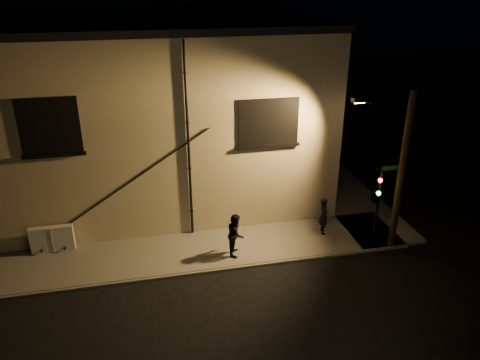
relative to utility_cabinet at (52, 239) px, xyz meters
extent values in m
plane|color=black|center=(7.61, -2.70, -0.69)|extent=(90.00, 90.00, 0.00)
cube|color=#5C5A53|center=(4.61, -1.20, -0.63)|extent=(20.00, 3.00, 0.12)
cube|color=#5C5A53|center=(14.11, 5.30, -0.63)|extent=(3.00, 16.00, 0.12)
cube|color=tan|center=(4.61, 6.30, 3.56)|extent=(16.00, 12.00, 8.50)
cube|color=black|center=(4.61, 6.30, 7.96)|extent=(16.20, 12.20, 0.30)
cube|color=black|center=(0.61, 0.28, 4.71)|extent=(2.20, 0.10, 2.20)
cube|color=black|center=(0.61, 0.29, 4.71)|extent=(1.98, 0.05, 1.98)
cube|color=black|center=(9.21, 0.28, 4.31)|extent=(2.60, 0.10, 2.00)
cube|color=#A5B28C|center=(9.21, 0.29, 4.31)|extent=(2.38, 0.05, 1.78)
cylinder|color=black|center=(5.81, 0.22, 3.62)|extent=(0.11, 0.11, 8.30)
cylinder|color=black|center=(3.61, 0.25, 2.31)|extent=(5.96, 0.04, 3.75)
cylinder|color=black|center=(3.73, 0.25, 2.37)|extent=(5.96, 0.04, 3.75)
cube|color=beige|center=(0.00, 0.00, 0.00)|extent=(1.72, 0.29, 1.13)
imported|color=black|center=(11.47, -1.01, 0.28)|extent=(0.50, 0.68, 1.70)
imported|color=black|center=(7.34, -1.80, 0.33)|extent=(0.90, 1.03, 1.79)
cylinder|color=black|center=(13.21, -2.34, 1.13)|extent=(0.12, 0.12, 3.40)
imported|color=black|center=(12.99, -2.46, 1.86)|extent=(0.72, 2.09, 0.83)
sphere|color=#FF140C|center=(13.01, -2.64, 2.53)|extent=(0.17, 0.17, 0.17)
sphere|color=#14FF3F|center=(13.01, -2.64, 1.96)|extent=(0.17, 0.17, 0.17)
cube|color=#0C4C1E|center=(13.56, -2.34, 2.89)|extent=(0.70, 0.03, 0.18)
cylinder|color=black|center=(13.90, -2.62, 2.70)|extent=(0.28, 0.28, 6.78)
cylinder|color=black|center=(13.10, -2.07, 5.62)|extent=(1.72, 0.94, 0.10)
cube|color=black|center=(12.30, -1.52, 5.53)|extent=(0.55, 0.28, 0.18)
cube|color=#FFC672|center=(12.30, -1.52, 5.43)|extent=(0.42, 0.20, 0.04)
camera|label=1|loc=(3.92, -17.86, 10.02)|focal=35.00mm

